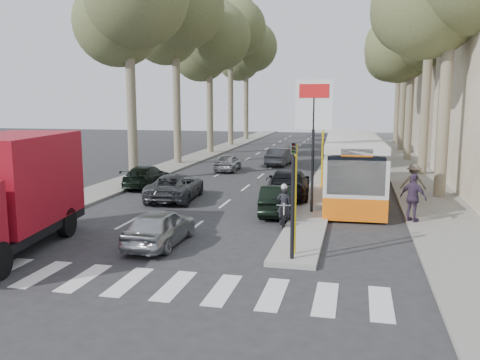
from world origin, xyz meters
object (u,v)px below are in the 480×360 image
object	(u,v)px
dark_hatchback	(277,199)
city_bus	(352,165)
red_truck	(4,191)
silver_hatchback	(160,227)
motorcycle	(284,206)

from	to	relation	value
dark_hatchback	city_bus	xyz separation A→B (m)	(3.01, 4.56, 0.97)
red_truck	city_bus	bearing A→B (deg)	40.25
silver_hatchback	motorcycle	world-z (taller)	motorcycle
red_truck	motorcycle	bearing A→B (deg)	26.05
silver_hatchback	city_bus	bearing A→B (deg)	-120.23
dark_hatchback	red_truck	bearing A→B (deg)	38.37
silver_hatchback	city_bus	world-z (taller)	city_bus
motorcycle	red_truck	bearing A→B (deg)	-153.78
silver_hatchback	red_truck	world-z (taller)	red_truck
red_truck	motorcycle	distance (m)	9.87
city_bus	motorcycle	size ratio (longest dim) A/B	6.07
dark_hatchback	city_bus	size ratio (longest dim) A/B	0.33
silver_hatchback	red_truck	size ratio (longest dim) A/B	0.51
red_truck	motorcycle	xyz separation A→B (m)	(8.12, 5.47, -1.20)
red_truck	motorcycle	world-z (taller)	red_truck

